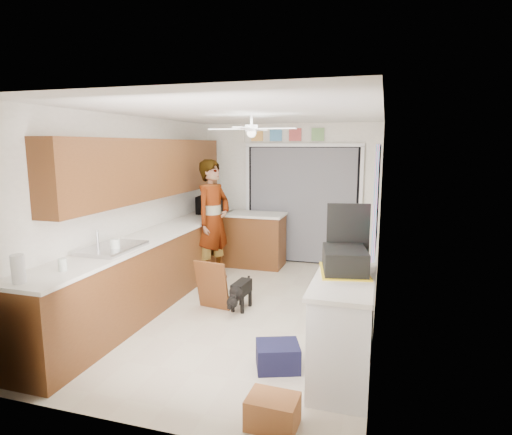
# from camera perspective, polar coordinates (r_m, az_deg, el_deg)

# --- Properties ---
(floor) EXTENTS (5.00, 5.00, 0.00)m
(floor) POSITION_cam_1_polar(r_m,az_deg,el_deg) (5.73, -1.17, -12.07)
(floor) COLOR beige
(floor) RESTS_ON ground
(ceiling) EXTENTS (5.00, 5.00, 0.00)m
(ceiling) POSITION_cam_1_polar(r_m,az_deg,el_deg) (5.34, -1.27, 13.74)
(ceiling) COLOR white
(ceiling) RESTS_ON ground
(wall_back) EXTENTS (3.20, 0.00, 3.20)m
(wall_back) POSITION_cam_1_polar(r_m,az_deg,el_deg) (7.79, 4.45, 3.20)
(wall_back) COLOR white
(wall_back) RESTS_ON ground
(wall_front) EXTENTS (3.20, 0.00, 3.20)m
(wall_front) POSITION_cam_1_polar(r_m,az_deg,el_deg) (3.16, -15.36, -6.62)
(wall_front) COLOR white
(wall_front) RESTS_ON ground
(wall_left) EXTENTS (0.00, 5.00, 5.00)m
(wall_left) POSITION_cam_1_polar(r_m,az_deg,el_deg) (6.07, -15.75, 1.05)
(wall_left) COLOR white
(wall_left) RESTS_ON ground
(wall_right) EXTENTS (0.00, 5.00, 5.00)m
(wall_right) POSITION_cam_1_polar(r_m,az_deg,el_deg) (5.14, 16.02, -0.47)
(wall_right) COLOR white
(wall_right) RESTS_ON ground
(left_base_cabinets) EXTENTS (0.60, 4.80, 0.90)m
(left_base_cabinets) POSITION_cam_1_polar(r_m,az_deg,el_deg) (6.09, -13.00, -6.53)
(left_base_cabinets) COLOR brown
(left_base_cabinets) RESTS_ON floor
(left_countertop) EXTENTS (0.62, 4.80, 0.04)m
(left_countertop) POSITION_cam_1_polar(r_m,az_deg,el_deg) (5.97, -13.09, -2.20)
(left_countertop) COLOR white
(left_countertop) RESTS_ON left_base_cabinets
(upper_cabinets) EXTENTS (0.32, 4.00, 0.80)m
(upper_cabinets) POSITION_cam_1_polar(r_m,az_deg,el_deg) (6.10, -13.70, 6.38)
(upper_cabinets) COLOR brown
(upper_cabinets) RESTS_ON wall_left
(sink_basin) EXTENTS (0.50, 0.76, 0.06)m
(sink_basin) POSITION_cam_1_polar(r_m,az_deg,el_deg) (5.14, -18.62, -3.95)
(sink_basin) COLOR silver
(sink_basin) RESTS_ON left_countertop
(faucet) EXTENTS (0.03, 0.03, 0.22)m
(faucet) POSITION_cam_1_polar(r_m,az_deg,el_deg) (5.23, -20.38, -2.76)
(faucet) COLOR silver
(faucet) RESTS_ON left_countertop
(peninsula_base) EXTENTS (1.00, 0.60, 0.90)m
(peninsula_base) POSITION_cam_1_polar(r_m,az_deg,el_deg) (7.56, -0.15, -3.11)
(peninsula_base) COLOR brown
(peninsula_base) RESTS_ON floor
(peninsula_top) EXTENTS (1.04, 0.64, 0.04)m
(peninsula_top) POSITION_cam_1_polar(r_m,az_deg,el_deg) (7.48, -0.15, 0.40)
(peninsula_top) COLOR white
(peninsula_top) RESTS_ON peninsula_base
(back_opening_recess) EXTENTS (2.00, 0.06, 2.10)m
(back_opening_recess) POSITION_cam_1_polar(r_m,az_deg,el_deg) (7.73, 6.19, 1.63)
(back_opening_recess) COLOR black
(back_opening_recess) RESTS_ON wall_back
(curtain_panel) EXTENTS (1.90, 0.03, 2.05)m
(curtain_panel) POSITION_cam_1_polar(r_m,az_deg,el_deg) (7.69, 6.13, 1.59)
(curtain_panel) COLOR slate
(curtain_panel) RESTS_ON wall_back
(door_trim_left) EXTENTS (0.06, 0.04, 2.10)m
(door_trim_left) POSITION_cam_1_polar(r_m,az_deg,el_deg) (7.95, -1.10, 1.90)
(door_trim_left) COLOR white
(door_trim_left) RESTS_ON wall_back
(door_trim_right) EXTENTS (0.06, 0.04, 2.10)m
(door_trim_right) POSITION_cam_1_polar(r_m,az_deg,el_deg) (7.59, 13.74, 1.26)
(door_trim_right) COLOR white
(door_trim_right) RESTS_ON wall_back
(door_trim_head) EXTENTS (2.10, 0.04, 0.06)m
(door_trim_head) POSITION_cam_1_polar(r_m,az_deg,el_deg) (7.63, 6.29, 9.58)
(door_trim_head) COLOR white
(door_trim_head) RESTS_ON wall_back
(header_frame_0) EXTENTS (0.22, 0.02, 0.22)m
(header_frame_0) POSITION_cam_1_polar(r_m,az_deg,el_deg) (7.86, 0.14, 10.95)
(header_frame_0) COLOR #FAB453
(header_frame_0) RESTS_ON wall_back
(header_frame_1) EXTENTS (0.22, 0.02, 0.22)m
(header_frame_1) POSITION_cam_1_polar(r_m,az_deg,el_deg) (7.77, 2.66, 10.96)
(header_frame_1) COLOR #4E98D1
(header_frame_1) RESTS_ON wall_back
(header_frame_2) EXTENTS (0.22, 0.02, 0.22)m
(header_frame_2) POSITION_cam_1_polar(r_m,az_deg,el_deg) (7.69, 5.24, 10.94)
(header_frame_2) COLOR #C44C49
(header_frame_2) RESTS_ON wall_back
(header_frame_3) EXTENTS (0.22, 0.02, 0.22)m
(header_frame_3) POSITION_cam_1_polar(r_m,az_deg,el_deg) (7.62, 8.24, 10.90)
(header_frame_3) COLOR #73A860
(header_frame_3) RESTS_ON wall_back
(route66_sign) EXTENTS (0.22, 0.02, 0.26)m
(route66_sign) POSITION_cam_1_polar(r_m,az_deg,el_deg) (7.97, -2.32, 10.93)
(route66_sign) COLOR silver
(route66_sign) RESTS_ON wall_back
(right_counter_base) EXTENTS (0.50, 1.40, 0.90)m
(right_counter_base) POSITION_cam_1_polar(r_m,az_deg,el_deg) (4.22, 11.76, -13.87)
(right_counter_base) COLOR white
(right_counter_base) RESTS_ON floor
(right_counter_top) EXTENTS (0.54, 1.44, 0.04)m
(right_counter_top) POSITION_cam_1_polar(r_m,az_deg,el_deg) (4.05, 11.84, -7.75)
(right_counter_top) COLOR white
(right_counter_top) RESTS_ON right_counter_base
(abstract_painting) EXTENTS (0.03, 1.15, 0.95)m
(abstract_painting) POSITION_cam_1_polar(r_m,az_deg,el_deg) (4.09, 15.79, 2.71)
(abstract_painting) COLOR #FF5DC2
(abstract_painting) RESTS_ON wall_right
(ceiling_fan) EXTENTS (1.14, 1.14, 0.24)m
(ceiling_fan) POSITION_cam_1_polar(r_m,az_deg,el_deg) (5.52, -0.61, 11.73)
(ceiling_fan) COLOR white
(ceiling_fan) RESTS_ON ceiling
(microwave) EXTENTS (0.45, 0.60, 0.31)m
(microwave) POSITION_cam_1_polar(r_m,az_deg,el_deg) (7.53, -6.13, 1.75)
(microwave) COLOR black
(microwave) RESTS_ON left_countertop
(jar_a) EXTENTS (0.12, 0.12, 0.15)m
(jar_a) POSITION_cam_1_polar(r_m,az_deg,el_deg) (5.02, -18.27, -3.57)
(jar_a) COLOR silver
(jar_a) RESTS_ON left_countertop
(jar_b) EXTENTS (0.10, 0.10, 0.12)m
(jar_b) POSITION_cam_1_polar(r_m,az_deg,el_deg) (4.47, -24.39, -5.74)
(jar_b) COLOR silver
(jar_b) RESTS_ON left_countertop
(paper_towel_roll) EXTENTS (0.13, 0.13, 0.25)m
(paper_towel_roll) POSITION_cam_1_polar(r_m,az_deg,el_deg) (4.23, -29.15, -6.01)
(paper_towel_roll) COLOR white
(paper_towel_roll) RESTS_ON left_countertop
(suitcase) EXTENTS (0.48, 0.58, 0.22)m
(suitcase) POSITION_cam_1_polar(r_m,az_deg,el_deg) (4.11, 11.74, -5.61)
(suitcase) COLOR black
(suitcase) RESTS_ON right_counter_top
(suitcase_rim) EXTENTS (0.54, 0.65, 0.02)m
(suitcase_rim) POSITION_cam_1_polar(r_m,az_deg,el_deg) (4.14, 11.69, -7.08)
(suitcase_rim) COLOR yellow
(suitcase_rim) RESTS_ON suitcase
(suitcase_lid) EXTENTS (0.42, 0.11, 0.50)m
(suitcase_lid) POSITION_cam_1_polar(r_m,az_deg,el_deg) (4.33, 12.19, -1.43)
(suitcase_lid) COLOR black
(suitcase_lid) RESTS_ON suitcase
(cardboard_box) EXTENTS (0.39, 0.30, 0.24)m
(cardboard_box) POSITION_cam_1_polar(r_m,az_deg,el_deg) (3.56, 2.23, -24.44)
(cardboard_box) COLOR #BD683B
(cardboard_box) RESTS_ON floor
(navy_crate) EXTENTS (0.49, 0.45, 0.25)m
(navy_crate) POSITION_cam_1_polar(r_m,az_deg,el_deg) (4.30, 2.92, -17.98)
(navy_crate) COLOR black
(navy_crate) RESTS_ON floor
(cabinet_door_panel) EXTENTS (0.46, 0.24, 0.66)m
(cabinet_door_panel) POSITION_cam_1_polar(r_m,az_deg,el_deg) (5.60, -5.89, -9.00)
(cabinet_door_panel) COLOR brown
(cabinet_door_panel) RESTS_ON floor
(man) EXTENTS (0.64, 0.80, 1.90)m
(man) POSITION_cam_1_polar(r_m,az_deg,el_deg) (6.73, -5.73, -0.40)
(man) COLOR white
(man) RESTS_ON floor
(dog) EXTENTS (0.27, 0.55, 0.42)m
(dog) POSITION_cam_1_polar(r_m,az_deg,el_deg) (5.65, -1.94, -10.11)
(dog) COLOR black
(dog) RESTS_ON floor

